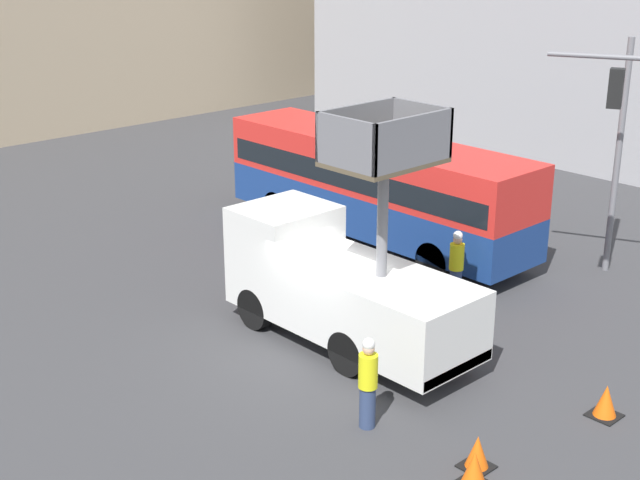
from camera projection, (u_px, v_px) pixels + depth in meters
name	position (u px, v px, depth m)	size (l,w,h in m)	color
ground_plane	(319.00, 350.00, 20.65)	(120.00, 120.00, 0.00)	#38383A
building_backdrop_side	(627.00, 14.00, 37.39)	(10.00, 28.00, 11.46)	#9E9EA3
utility_truck	(342.00, 282.00, 20.54)	(2.36, 6.46, 5.73)	silver
city_bus	(376.00, 181.00, 27.15)	(2.57, 10.77, 3.25)	navy
traffic_light_pole	(618.00, 126.00, 22.83)	(3.67, 3.42, 6.55)	slate
road_worker_near_truck	(368.00, 383.00, 17.20)	(0.38, 0.38, 1.92)	navy
road_worker_directing	(456.00, 266.00, 23.04)	(0.38, 0.38, 1.93)	navy
traffic_cone_near_truck	(474.00, 470.00, 15.57)	(0.60, 0.60, 0.69)	black
traffic_cone_mid_road	(477.00, 453.00, 16.11)	(0.56, 0.56, 0.64)	black
traffic_cone_far_side	(606.00, 402.00, 17.79)	(0.60, 0.60, 0.69)	black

